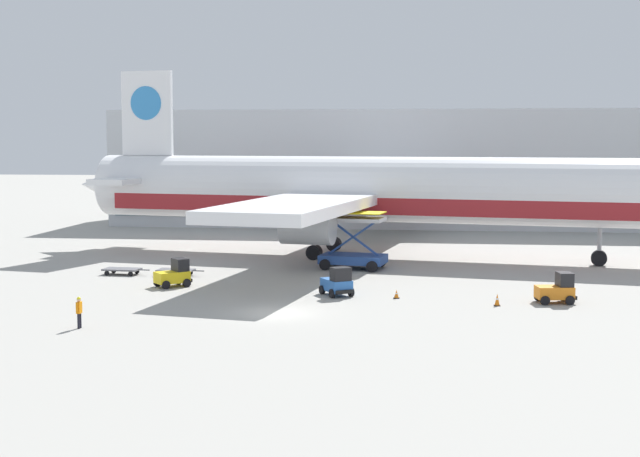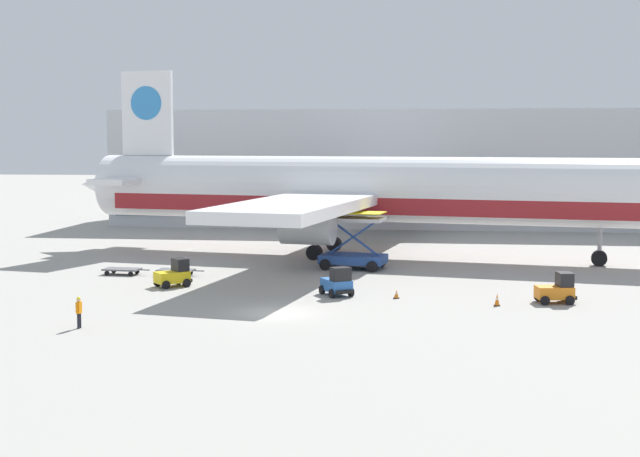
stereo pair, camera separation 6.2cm
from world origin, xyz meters
The scene contains 12 objects.
ground_plane centered at (0.00, 0.00, 0.00)m, with size 400.00×400.00×0.00m, color #9E9B93.
terminal_building centered at (15.67, 59.72, 6.99)m, with size 90.00×18.20×14.00m.
airplane_main centered at (3.01, 26.79, 5.84)m, with size 57.69×48.66×17.00m.
scissor_lift_loader centered at (3.00, 19.26, 1.82)m, with size 5.64×4.13×4.64m.
baggage_tug_foreground centered at (-9.03, 8.85, 0.88)m, with size 2.77×2.69×2.00m.
baggage_tug_mid centered at (17.35, 5.51, 0.88)m, with size 2.64×1.97×2.00m.
baggage_tug_far centered at (3.00, 6.51, 0.88)m, with size 2.56×2.82×2.00m.
baggage_dolly_lead centered at (-14.67, 13.85, 0.39)m, with size 3.75×1.71×0.48m.
baggage_dolly_second centered at (-10.36, 13.89, 0.39)m, with size 3.75×1.71×0.48m.
ground_crew_near centered at (-10.31, -5.62, 1.06)m, with size 0.24×0.57×1.79m.
traffic_cone_near centered at (6.99, 5.97, 0.28)m, with size 0.40×0.40×0.57m.
traffic_cone_far centered at (13.44, 4.07, 0.38)m, with size 0.40×0.40×0.78m.
Camera 2 is at (8.99, -52.65, 10.55)m, focal length 50.00 mm.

